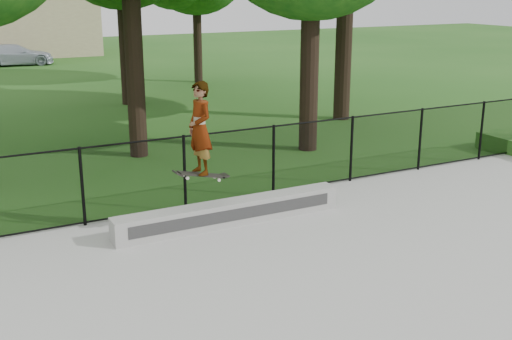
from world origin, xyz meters
name	(u,v)px	position (x,y,z in m)	size (l,w,h in m)	color
ground	(485,319)	(0.00, 0.00, 0.00)	(100.00, 100.00, 0.00)	#205217
concrete_slab	(485,317)	(0.00, 0.00, 0.03)	(14.00, 12.00, 0.06)	#A6A7A1
grind_ledge	(231,213)	(-1.58, 4.70, 0.28)	(4.47, 0.40, 0.45)	#9A9A96
car_c	(15,55)	(-1.58, 32.45, 0.58)	(1.63, 3.69, 1.16)	#A9B2BF
skater_airborne	(200,130)	(-2.17, 4.64, 1.92)	(0.83, 0.63, 1.81)	black
chainlink_fence	(274,160)	(0.00, 5.90, 0.81)	(16.06, 0.06, 1.50)	black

